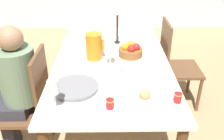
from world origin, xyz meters
TOP-DOWN VIEW (x-y plane):
  - ground_plane at (0.00, 0.00)m, footprint 20.00×20.00m
  - dining_table at (0.00, 0.00)m, footprint 1.00×1.74m
  - chair_person_side at (-0.68, -0.30)m, footprint 0.42×0.42m
  - chair_opposite at (0.68, 0.41)m, footprint 0.42×0.42m
  - person_seated at (-0.77, -0.28)m, footprint 0.39×0.41m
  - red_pitcher at (-0.16, 0.05)m, footprint 0.17×0.14m
  - wine_glass_water at (-0.01, -0.09)m, footprint 0.07×0.07m
  - wine_glass_juice at (-0.37, -0.68)m, footprint 0.07×0.07m
  - teacup_near_person at (0.04, -0.20)m, footprint 0.12×0.12m
  - teacup_across at (-0.41, 0.26)m, footprint 0.12×0.12m
  - serving_tray at (-0.27, -0.46)m, footprint 0.34×0.34m
  - bread_plate at (0.22, -0.58)m, footprint 0.20×0.20m
  - jam_jar_amber at (-0.02, -0.68)m, footprint 0.06×0.06m
  - jam_jar_red at (0.44, -0.62)m, footprint 0.06×0.06m
  - fruit_bowl at (0.18, 0.10)m, footprint 0.22×0.22m
  - candlestick_tall at (0.06, 0.40)m, footprint 0.06×0.06m

SIDE VIEW (x-z plane):
  - ground_plane at x=0.00m, z-range 0.00..0.00m
  - chair_person_side at x=-0.68m, z-range 0.02..0.98m
  - chair_opposite at x=0.68m, z-range 0.02..0.98m
  - dining_table at x=0.00m, z-range 0.28..1.02m
  - person_seated at x=-0.77m, z-range 0.11..1.28m
  - serving_tray at x=-0.27m, z-range 0.75..0.78m
  - bread_plate at x=0.22m, z-range 0.73..0.81m
  - teacup_near_person at x=0.04m, z-range 0.74..0.80m
  - teacup_across at x=-0.41m, z-range 0.74..0.80m
  - jam_jar_amber at x=-0.02m, z-range 0.75..0.82m
  - jam_jar_red at x=0.44m, z-range 0.75..0.82m
  - fruit_bowl at x=0.18m, z-range 0.73..0.86m
  - red_pitcher at x=-0.16m, z-range 0.75..0.98m
  - candlestick_tall at x=0.06m, z-range 0.71..1.05m
  - wine_glass_juice at x=-0.37m, z-range 0.79..1.01m
  - wine_glass_water at x=-0.01m, z-range 0.80..1.01m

